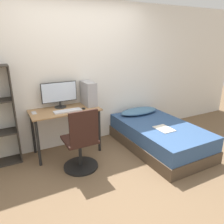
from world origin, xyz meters
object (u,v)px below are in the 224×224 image
(office_chair, at_px, (81,146))
(bed, at_px, (159,136))
(keyboard, at_px, (68,111))
(pc_tower, at_px, (88,93))
(monitor, at_px, (59,93))

(office_chair, bearing_deg, bed, 0.07)
(keyboard, bearing_deg, pc_tower, 22.37)
(bed, bearing_deg, keyboard, 160.91)
(office_chair, height_order, bed, office_chair)
(bed, xyz_separation_m, pc_tower, (-1.04, 0.69, 0.75))
(bed, distance_m, pc_tower, 1.46)
(bed, bearing_deg, monitor, 152.59)
(monitor, xyz_separation_m, pc_tower, (0.48, -0.09, -0.04))
(pc_tower, bearing_deg, keyboard, -157.63)
(bed, bearing_deg, office_chair, -179.93)
(keyboard, relative_size, pc_tower, 1.08)
(keyboard, bearing_deg, bed, -19.09)
(monitor, distance_m, keyboard, 0.36)
(office_chair, height_order, pc_tower, pc_tower)
(monitor, distance_m, pc_tower, 0.49)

